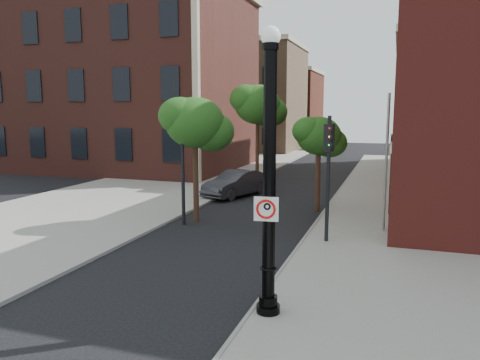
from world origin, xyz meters
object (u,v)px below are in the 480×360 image
(traffic_signal_right, at_px, (329,159))
(traffic_signal_left, at_px, (182,143))
(lamppost, at_px, (269,189))
(no_parking_sign, at_px, (266,209))
(parked_car, at_px, (236,184))

(traffic_signal_right, bearing_deg, traffic_signal_left, -165.97)
(traffic_signal_left, height_order, traffic_signal_right, traffic_signal_left)
(lamppost, bearing_deg, no_parking_sign, -96.91)
(traffic_signal_right, bearing_deg, parked_car, 151.27)
(no_parking_sign, bearing_deg, traffic_signal_left, 119.30)
(lamppost, xyz_separation_m, traffic_signal_left, (-5.75, 7.51, 0.40))
(no_parking_sign, relative_size, traffic_signal_right, 0.12)
(lamppost, relative_size, traffic_signal_left, 1.29)
(lamppost, bearing_deg, traffic_signal_right, 86.15)
(lamppost, distance_m, traffic_signal_right, 6.52)
(lamppost, height_order, traffic_signal_right, lamppost)
(parked_car, bearing_deg, traffic_signal_left, -69.34)
(lamppost, xyz_separation_m, no_parking_sign, (-0.02, -0.17, -0.43))
(lamppost, height_order, no_parking_sign, lamppost)
(no_parking_sign, distance_m, traffic_signal_left, 9.62)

